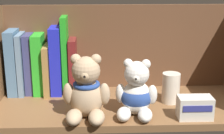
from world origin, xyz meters
TOP-DOWN VIEW (x-y plane):
  - shelf_board at (0.00, 0.00)cm, footprint 72.14×29.23cm
  - shelf_back_panel at (0.00, 15.22)cm, footprint 74.54×1.20cm
  - book_0 at (-33.01, 11.84)cm, footprint 3.13×11.84cm
  - book_1 at (-30.39, 11.84)cm, footprint 1.62×12.43cm
  - book_2 at (-28.15, 11.84)cm, footprint 2.38×9.77cm
  - book_3 at (-25.13, 11.84)cm, footprint 3.22×11.46cm
  - book_4 at (-22.43, 11.84)cm, footprint 1.81×14.72cm
  - book_5 at (-19.66, 11.84)cm, footprint 3.30×11.87cm
  - book_6 at (-16.85, 11.84)cm, footprint 1.99×9.17cm
  - book_7 at (-14.54, 11.84)cm, footprint 2.28×10.33cm
  - teddy_bear_larger at (-9.79, -9.00)cm, footprint 12.66×12.89cm
  - teddy_bear_smaller at (3.58, -7.70)cm, footprint 11.52×12.28cm
  - pillar_candle at (14.81, 0.71)cm, footprint 5.25×5.25cm
  - small_product_box at (18.90, -10.63)cm, footprint 9.06×5.18cm

SIDE VIEW (x-z plane):
  - shelf_board at x=0.00cm, z-range 0.00..2.00cm
  - small_product_box at x=18.90cm, z-range 2.01..8.01cm
  - pillar_candle at x=14.81cm, z-range 2.00..10.93cm
  - teddy_bear_smaller at x=3.58cm, z-range 0.34..15.88cm
  - teddy_bear_larger at x=-9.79cm, z-range 0.73..18.05cm
  - book_4 at x=-22.43cm, z-range 2.00..17.65cm
  - book_7 at x=-14.54cm, z-range 2.00..19.31cm
  - book_2 at x=-28.15cm, z-range 2.00..20.88cm
  - book_3 at x=-25.13cm, z-range 2.00..20.94cm
  - book_1 at x=-30.39cm, z-range 2.00..21.24cm
  - book_0 at x=-33.01cm, z-range 2.00..22.27cm
  - book_5 at x=-19.66cm, z-range 2.00..23.14cm
  - book_6 at x=-16.85cm, z-range 1.99..26.29cm
  - shelf_back_panel at x=0.00cm, z-range 0.00..29.34cm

